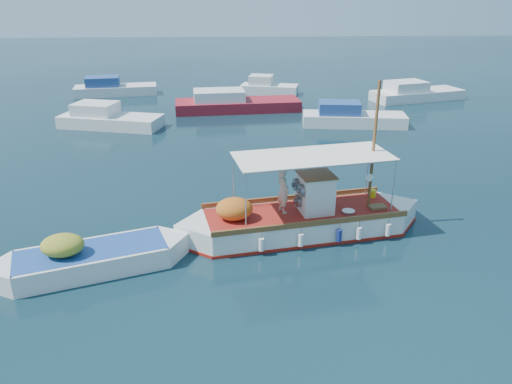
{
  "coord_description": "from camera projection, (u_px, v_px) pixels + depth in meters",
  "views": [
    {
      "loc": [
        -2.13,
        -16.84,
        8.81
      ],
      "look_at": [
        -1.28,
        0.0,
        1.82
      ],
      "focal_mm": 35.0,
      "sensor_mm": 36.0,
      "label": 1
    }
  ],
  "objects": [
    {
      "name": "bg_boat_e",
      "position": [
        415.0,
        94.0,
        41.28
      ],
      "size": [
        8.06,
        4.59,
        1.8
      ],
      "rotation": [
        0.0,
        0.0,
        0.28
      ],
      "color": "silver",
      "rests_on": "ground"
    },
    {
      "name": "ground",
      "position": [
        290.0,
        235.0,
        19.0
      ],
      "size": [
        160.0,
        160.0,
        0.0
      ],
      "primitive_type": "plane",
      "color": "black",
      "rests_on": "ground"
    },
    {
      "name": "bg_boat_ne",
      "position": [
        351.0,
        118.0,
        33.78
      ],
      "size": [
        7.07,
        3.01,
        1.8
      ],
      "rotation": [
        0.0,
        0.0,
        -0.12
      ],
      "color": "silver",
      "rests_on": "ground"
    },
    {
      "name": "bg_boat_far_w",
      "position": [
        113.0,
        89.0,
        43.24
      ],
      "size": [
        7.18,
        3.35,
        1.8
      ],
      "rotation": [
        0.0,
        0.0,
        0.16
      ],
      "color": "silver",
      "rests_on": "ground"
    },
    {
      "name": "bg_boat_n",
      "position": [
        234.0,
        104.0,
        37.75
      ],
      "size": [
        9.56,
        3.66,
        1.8
      ],
      "rotation": [
        0.0,
        0.0,
        0.09
      ],
      "color": "maroon",
      "rests_on": "ground"
    },
    {
      "name": "bg_boat_far_n",
      "position": [
        268.0,
        88.0,
        43.63
      ],
      "size": [
        5.22,
        3.1,
        1.8
      ],
      "rotation": [
        0.0,
        0.0,
        -0.24
      ],
      "color": "silver",
      "rests_on": "ground"
    },
    {
      "name": "bg_boat_nw",
      "position": [
        108.0,
        120.0,
        33.4
      ],
      "size": [
        7.14,
        4.03,
        1.8
      ],
      "rotation": [
        0.0,
        0.0,
        -0.25
      ],
      "color": "silver",
      "rests_on": "ground"
    },
    {
      "name": "dinghy",
      "position": [
        90.0,
        260.0,
        16.59
      ],
      "size": [
        6.34,
        3.38,
        1.64
      ],
      "rotation": [
        0.0,
        0.0,
        0.34
      ],
      "color": "white",
      "rests_on": "ground"
    },
    {
      "name": "fishing_caique",
      "position": [
        300.0,
        220.0,
        19.01
      ],
      "size": [
        9.52,
        3.87,
        5.91
      ],
      "rotation": [
        0.0,
        0.0,
        0.19
      ],
      "color": "white",
      "rests_on": "ground"
    }
  ]
}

